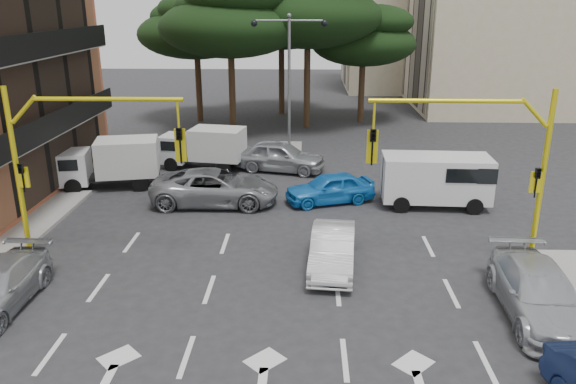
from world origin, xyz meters
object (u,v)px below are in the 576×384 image
signal_mast_left (68,151)px  street_lamp_center (289,61)px  car_blue_compact (330,188)px  box_truck_b (203,148)px  van_white (435,181)px  signal_mast_right (489,155)px  car_silver_cross_a (215,187)px  car_white_hatch (333,249)px  car_silver_cross_b (280,156)px  box_truck_a (110,164)px  car_silver_parked (539,293)px

signal_mast_left → street_lamp_center: bearing=64.1°
car_blue_compact → box_truck_b: 8.38m
signal_mast_left → van_white: signal_mast_left is taller
signal_mast_right → street_lamp_center: 15.65m
car_silver_cross_a → van_white: (9.61, 0.11, 0.37)m
van_white → box_truck_b: 12.38m
van_white → car_white_hatch: bearing=-34.9°
street_lamp_center → van_white: 11.30m
car_blue_compact → car_silver_cross_a: bearing=-104.0°
signal_mast_right → street_lamp_center: bearing=115.9°
car_silver_cross_b → box_truck_a: 8.58m
car_silver_cross_b → van_white: size_ratio=1.03×
car_blue_compact → box_truck_b: box_truck_b is taller
street_lamp_center → box_truck_a: size_ratio=1.64×
car_silver_cross_b → box_truck_b: bearing=98.9°
signal_mast_left → box_truck_b: (2.30, 11.37, -2.78)m
car_silver_cross_b → box_truck_b: 4.15m
box_truck_a → van_white: bearing=-109.8°
car_white_hatch → box_truck_a: bearing=145.8°
car_silver_parked → box_truck_b: size_ratio=1.10×
street_lamp_center → car_white_hatch: street_lamp_center is taller
street_lamp_center → car_white_hatch: bearing=-82.5°
signal_mast_right → car_blue_compact: size_ratio=1.52×
van_white → box_truck_b: size_ratio=1.01×
box_truck_a → box_truck_b: 5.15m
signal_mast_left → street_lamp_center: street_lamp_center is taller
signal_mast_left → box_truck_a: bearing=101.3°
car_white_hatch → box_truck_a: (-10.30, 8.34, 0.49)m
car_silver_cross_a → box_truck_b: bearing=14.3°
van_white → box_truck_b: bearing=-114.0°
car_silver_cross_b → box_truck_b: (-4.12, 0.36, 0.31)m
car_silver_parked → van_white: van_white is taller
car_blue_compact → car_silver_parked: car_silver_parked is taller
car_white_hatch → car_blue_compact: car_blue_compact is taller
signal_mast_right → car_blue_compact: bearing=127.6°
car_blue_compact → car_silver_cross_b: size_ratio=0.84×
signal_mast_right → signal_mast_left: (-13.61, 0.00, 0.00)m
car_blue_compact → car_white_hatch: bearing=-19.5°
signal_mast_right → car_blue_compact: (-4.75, 6.17, -3.21)m
car_blue_compact → car_silver_parked: (5.55, -9.36, 0.05)m
box_truck_a → street_lamp_center: bearing=-66.3°
van_white → box_truck_a: box_truck_a is taller
car_silver_parked → box_truck_a: box_truck_a is taller
car_white_hatch → van_white: van_white is taller
street_lamp_center → car_silver_cross_a: street_lamp_center is taller
street_lamp_center → box_truck_a: 11.17m
car_silver_cross_a → box_truck_b: 5.77m
signal_mast_right → car_silver_parked: 4.56m
car_white_hatch → car_silver_cross_a: 7.85m
signal_mast_right → box_truck_b: 16.27m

